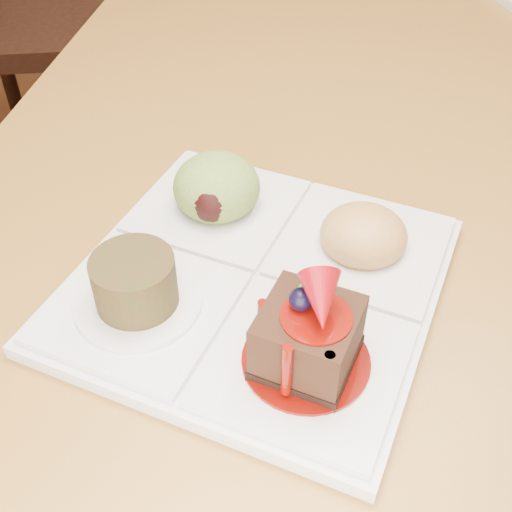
# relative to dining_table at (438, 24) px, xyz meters

# --- Properties ---
(ground) EXTENTS (6.00, 6.00, 0.00)m
(ground) POSITION_rel_dining_table_xyz_m (0.00, 0.00, -0.68)
(ground) COLOR #512A17
(dining_table) EXTENTS (1.00, 1.80, 0.75)m
(dining_table) POSITION_rel_dining_table_xyz_m (0.00, 0.00, 0.00)
(dining_table) COLOR #9E6928
(dining_table) RESTS_ON ground
(sampler_plate) EXTENTS (0.33, 0.33, 0.10)m
(sampler_plate) POSITION_rel_dining_table_xyz_m (-0.19, -0.70, 0.09)
(sampler_plate) COLOR silver
(sampler_plate) RESTS_ON dining_table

